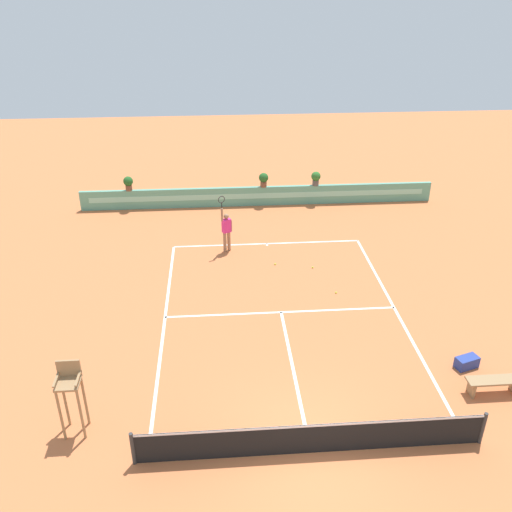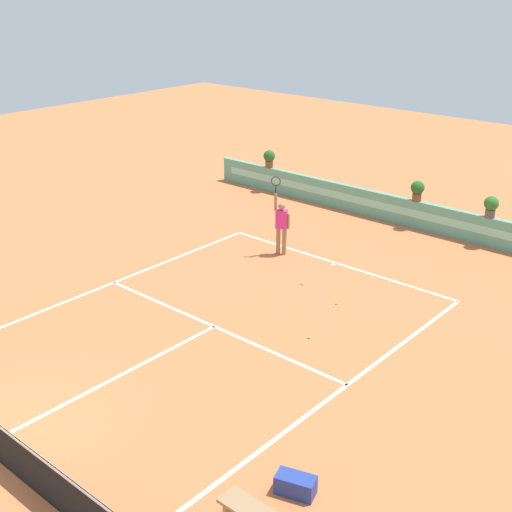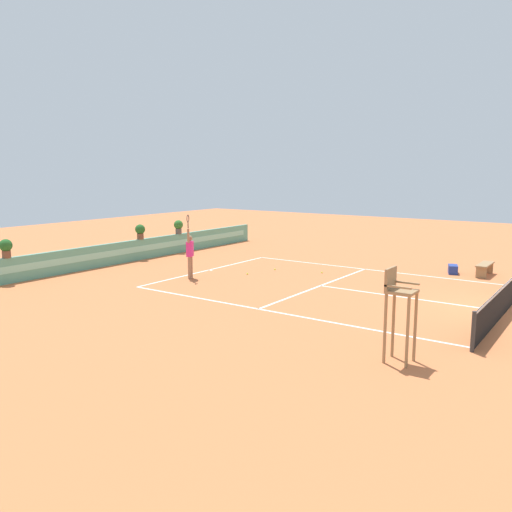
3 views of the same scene
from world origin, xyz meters
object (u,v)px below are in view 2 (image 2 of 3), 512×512
at_px(tennis_ball_by_sideline, 337,303).
at_px(potted_plant_right, 491,205).
at_px(tennis_ball_near_baseline, 302,284).
at_px(tennis_ball_mid_court, 309,337).
at_px(gear_bag, 296,485).
at_px(potted_plant_centre, 417,190).
at_px(potted_plant_far_left, 269,158).
at_px(tennis_player, 281,224).

height_order(tennis_ball_by_sideline, potted_plant_right, potted_plant_right).
xyz_separation_m(tennis_ball_near_baseline, tennis_ball_mid_court, (2.05, -2.40, 0.00)).
distance_m(tennis_ball_near_baseline, potted_plant_right, 7.17).
height_order(gear_bag, potted_plant_centre, potted_plant_centre).
bearing_deg(potted_plant_far_left, potted_plant_centre, 0.00).
bearing_deg(potted_plant_centre, potted_plant_right, 0.00).
bearing_deg(potted_plant_centre, tennis_ball_mid_court, -77.50).
relative_size(tennis_ball_near_baseline, potted_plant_right, 0.09).
bearing_deg(potted_plant_centre, tennis_player, -111.93).
bearing_deg(potted_plant_centre, potted_plant_far_left, 180.00).
height_order(tennis_ball_mid_court, potted_plant_far_left, potted_plant_far_left).
height_order(tennis_player, potted_plant_right, tennis_player).
bearing_deg(potted_plant_right, gear_bag, -79.87).
bearing_deg(gear_bag, tennis_player, 130.34).
bearing_deg(tennis_ball_near_baseline, gear_bag, -53.40).
distance_m(potted_plant_far_left, potted_plant_centre, 6.77).
bearing_deg(tennis_ball_near_baseline, potted_plant_right, 66.88).
bearing_deg(potted_plant_right, tennis_ball_near_baseline, -113.12).
relative_size(gear_bag, potted_plant_right, 0.97).
height_order(gear_bag, tennis_ball_by_sideline, gear_bag).
height_order(tennis_ball_near_baseline, tennis_ball_by_sideline, same).
xyz_separation_m(tennis_ball_mid_court, potted_plant_far_left, (-8.73, 8.87, 1.38)).
bearing_deg(gear_bag, potted_plant_centre, 110.71).
relative_size(tennis_ball_near_baseline, potted_plant_centre, 0.09).
relative_size(tennis_player, tennis_ball_near_baseline, 38.01).
xyz_separation_m(tennis_player, potted_plant_centre, (2.03, 5.05, 0.36)).
bearing_deg(potted_plant_far_left, potted_plant_right, 0.00).
xyz_separation_m(gear_bag, potted_plant_right, (-2.40, 13.42, 1.23)).
distance_m(gear_bag, tennis_ball_near_baseline, 8.66).
height_order(tennis_ball_near_baseline, potted_plant_far_left, potted_plant_far_left).
bearing_deg(potted_plant_right, tennis_ball_mid_court, -94.57).
bearing_deg(tennis_ball_near_baseline, potted_plant_centre, 89.22).
bearing_deg(potted_plant_far_left, tennis_player, -46.87).
xyz_separation_m(tennis_player, tennis_ball_by_sideline, (3.45, -1.82, -1.02)).
height_order(potted_plant_far_left, potted_plant_right, same).
bearing_deg(potted_plant_far_left, tennis_ball_by_sideline, -40.02).
bearing_deg(tennis_ball_mid_court, tennis_ball_near_baseline, 130.52).
relative_size(potted_plant_far_left, potted_plant_centre, 1.00).
bearing_deg(tennis_player, gear_bag, -49.66).
relative_size(tennis_player, tennis_ball_by_sideline, 38.01).
bearing_deg(potted_plant_centre, gear_bag, -69.29).
relative_size(tennis_ball_by_sideline, potted_plant_far_left, 0.09).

